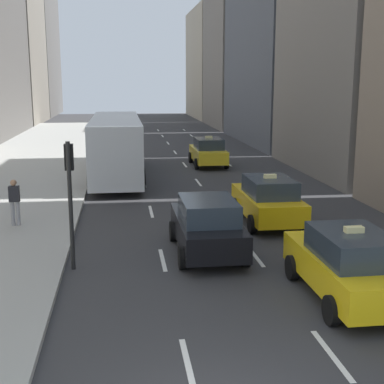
{
  "coord_description": "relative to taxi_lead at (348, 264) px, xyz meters",
  "views": [
    {
      "loc": [
        -1.32,
        -7.02,
        5.2
      ],
      "look_at": [
        1.04,
        10.78,
        1.45
      ],
      "focal_mm": 50.0,
      "sensor_mm": 36.0,
      "label": 1
    }
  ],
  "objects": [
    {
      "name": "sidewalk_left",
      "position": [
        -11.0,
        22.44,
        -0.81
      ],
      "size": [
        8.0,
        66.0,
        0.15
      ],
      "primitive_type": "cube",
      "color": "#9E9E99",
      "rests_on": "ground"
    },
    {
      "name": "lane_markings",
      "position": [
        -1.4,
        18.44,
        -0.87
      ],
      "size": [
        5.72,
        56.0,
        0.01
      ],
      "color": "white",
      "rests_on": "ground"
    },
    {
      "name": "taxi_lead",
      "position": [
        0.0,
        0.0,
        0.0
      ],
      "size": [
        2.02,
        4.4,
        1.87
      ],
      "color": "yellow",
      "rests_on": "ground"
    },
    {
      "name": "taxi_second",
      "position": [
        0.0,
        20.87,
        0.0
      ],
      "size": [
        2.02,
        4.4,
        1.87
      ],
      "color": "yellow",
      "rests_on": "ground"
    },
    {
      "name": "taxi_third",
      "position": [
        0.0,
        7.14,
        0.0
      ],
      "size": [
        2.02,
        4.4,
        1.87
      ],
      "color": "yellow",
      "rests_on": "ground"
    },
    {
      "name": "sedan_black_near",
      "position": [
        -2.8,
        3.9,
        0.0
      ],
      "size": [
        2.02,
        4.41,
        1.74
      ],
      "color": "black",
      "rests_on": "ground"
    },
    {
      "name": "city_bus",
      "position": [
        -5.61,
        17.53,
        0.91
      ],
      "size": [
        2.8,
        11.61,
        3.25
      ],
      "color": "#B7BCC1",
      "rests_on": "ground"
    },
    {
      "name": "pedestrian_far_walking",
      "position": [
        -9.11,
        7.46,
        0.19
      ],
      "size": [
        0.36,
        0.22,
        1.65
      ],
      "color": "gray",
      "rests_on": "sidewalk_left"
    },
    {
      "name": "traffic_light_pole",
      "position": [
        -6.75,
        3.1,
        1.53
      ],
      "size": [
        0.24,
        0.42,
        3.6
      ],
      "color": "black",
      "rests_on": "ground"
    }
  ]
}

